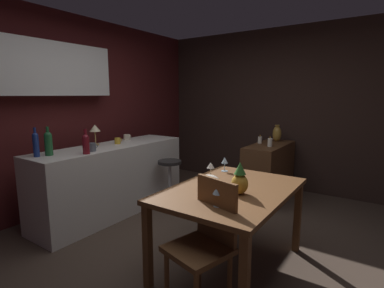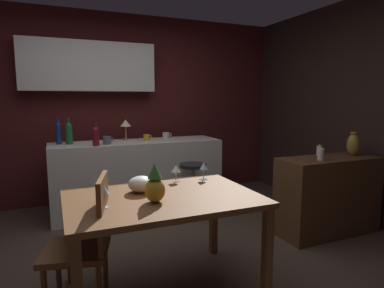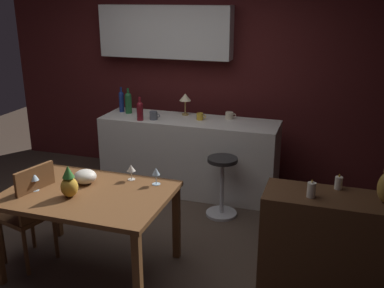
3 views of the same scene
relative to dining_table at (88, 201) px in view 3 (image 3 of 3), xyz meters
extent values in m
plane|color=#47382D|center=(0.08, 0.45, -0.66)|extent=(9.00, 9.00, 0.00)
cube|color=#4C1919|center=(0.08, 2.55, 0.64)|extent=(5.20, 0.10, 2.60)
cube|color=white|center=(-0.22, 2.43, 1.19)|extent=(1.70, 0.32, 0.64)
cube|color=brown|center=(0.00, 0.00, 0.06)|extent=(1.35, 0.93, 0.04)
cube|color=brown|center=(-0.63, 0.42, -0.31)|extent=(0.06, 0.06, 0.70)
cube|color=brown|center=(0.63, 0.42, -0.31)|extent=(0.06, 0.06, 0.70)
cube|color=brown|center=(0.63, -0.42, -0.31)|extent=(0.06, 0.06, 0.70)
cube|color=silver|center=(0.27, 1.86, -0.21)|extent=(2.10, 0.60, 0.90)
cube|color=#56351E|center=(1.96, 0.36, -0.25)|extent=(1.10, 0.44, 0.82)
cube|color=brown|center=(-0.61, -0.05, -0.20)|extent=(0.49, 0.49, 0.04)
cube|color=brown|center=(-0.43, -0.10, 0.04)|extent=(0.13, 0.38, 0.48)
cylinder|color=brown|center=(-0.80, -0.16, -0.44)|extent=(0.04, 0.04, 0.44)
cylinder|color=brown|center=(-0.72, 0.15, -0.44)|extent=(0.04, 0.04, 0.44)
cylinder|color=brown|center=(-0.49, -0.25, -0.44)|extent=(0.04, 0.04, 0.44)
cylinder|color=brown|center=(-0.41, 0.06, -0.44)|extent=(0.04, 0.04, 0.44)
cylinder|color=#262323|center=(0.81, 1.34, -0.02)|extent=(0.32, 0.32, 0.04)
cylinder|color=silver|center=(0.81, 1.34, -0.34)|extent=(0.04, 0.04, 0.62)
cylinder|color=silver|center=(0.81, 1.34, -0.64)|extent=(0.34, 0.34, 0.03)
cylinder|color=silver|center=(0.23, 0.35, 0.08)|extent=(0.06, 0.06, 0.00)
cylinder|color=silver|center=(0.23, 0.35, 0.12)|extent=(0.01, 0.01, 0.08)
cone|color=silver|center=(0.23, 0.35, 0.19)|extent=(0.08, 0.08, 0.06)
cylinder|color=silver|center=(-0.43, -0.11, 0.08)|extent=(0.07, 0.07, 0.00)
cylinder|color=silver|center=(-0.43, -0.11, 0.13)|extent=(0.01, 0.01, 0.09)
cone|color=silver|center=(-0.43, -0.11, 0.21)|extent=(0.08, 0.08, 0.07)
cylinder|color=silver|center=(0.48, 0.32, 0.08)|extent=(0.07, 0.07, 0.00)
cylinder|color=silver|center=(0.48, 0.32, 0.13)|extent=(0.01, 0.01, 0.08)
cone|color=silver|center=(0.48, 0.32, 0.20)|extent=(0.07, 0.07, 0.06)
ellipsoid|color=gold|center=(-0.09, -0.12, 0.16)|extent=(0.14, 0.14, 0.17)
cone|color=#2D6B28|center=(-0.09, -0.12, 0.30)|extent=(0.10, 0.10, 0.10)
ellipsoid|color=beige|center=(-0.11, 0.16, 0.14)|extent=(0.19, 0.19, 0.12)
cylinder|color=#1E592D|center=(-0.53, 1.91, 0.35)|extent=(0.08, 0.08, 0.21)
sphere|color=#1E592D|center=(-0.53, 1.91, 0.46)|extent=(0.08, 0.08, 0.08)
cylinder|color=#1E592D|center=(-0.53, 1.91, 0.52)|extent=(0.03, 0.03, 0.07)
cylinder|color=navy|center=(-0.65, 1.95, 0.35)|extent=(0.06, 0.06, 0.22)
sphere|color=navy|center=(-0.65, 1.95, 0.47)|extent=(0.06, 0.06, 0.06)
cylinder|color=navy|center=(-0.65, 1.95, 0.52)|extent=(0.03, 0.03, 0.07)
cylinder|color=maroon|center=(-0.26, 1.64, 0.33)|extent=(0.07, 0.07, 0.18)
sphere|color=maroon|center=(-0.26, 1.64, 0.42)|extent=(0.07, 0.07, 0.07)
cylinder|color=maroon|center=(-0.26, 1.64, 0.48)|extent=(0.03, 0.03, 0.07)
cylinder|color=beige|center=(0.71, 2.03, 0.28)|extent=(0.09, 0.09, 0.08)
torus|color=beige|center=(0.77, 2.03, 0.28)|extent=(0.05, 0.01, 0.05)
cylinder|color=#515660|center=(-0.12, 1.72, 0.29)|extent=(0.09, 0.09, 0.09)
torus|color=#515660|center=(-0.07, 1.72, 0.29)|extent=(0.05, 0.01, 0.05)
cylinder|color=gold|center=(0.39, 1.88, 0.28)|extent=(0.08, 0.08, 0.08)
torus|color=gold|center=(0.44, 1.88, 0.29)|extent=(0.05, 0.01, 0.05)
cylinder|color=#A58447|center=(0.16, 2.03, 0.25)|extent=(0.08, 0.08, 0.02)
cylinder|color=#A58447|center=(0.16, 2.03, 0.34)|extent=(0.02, 0.02, 0.16)
cone|color=beige|center=(0.16, 2.03, 0.46)|extent=(0.14, 0.14, 0.09)
cylinder|color=white|center=(1.77, 0.29, 0.22)|extent=(0.06, 0.06, 0.12)
ellipsoid|color=yellow|center=(1.77, 0.29, 0.29)|extent=(0.01, 0.01, 0.03)
cylinder|color=white|center=(1.96, 0.52, 0.21)|extent=(0.06, 0.06, 0.10)
ellipsoid|color=yellow|center=(1.96, 0.52, 0.28)|extent=(0.01, 0.01, 0.03)
camera|label=1|loc=(-2.22, -1.10, 0.89)|focal=27.55mm
camera|label=2|loc=(-0.70, -2.20, 0.78)|focal=30.80mm
camera|label=3|loc=(1.86, -2.93, 1.63)|focal=41.73mm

